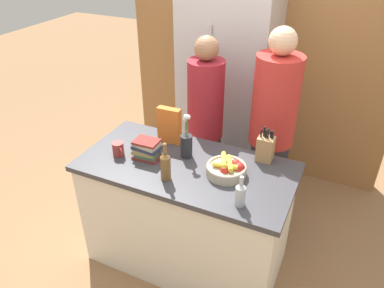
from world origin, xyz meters
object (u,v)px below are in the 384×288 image
Objects in this scene: fruit_bowl at (227,169)px; coffee_mug at (118,149)px; bottle_oil at (240,194)px; person_in_blue at (272,125)px; person_at_sink at (205,120)px; bottle_vinegar at (165,165)px; cereal_box at (169,125)px; refrigerator at (227,87)px; flower_vase at (186,143)px; book_stack at (147,149)px; knife_block at (265,148)px.

coffee_mug is at bearing -172.20° from fruit_bowl.
bottle_oil is (0.18, -0.26, 0.04)m from fruit_bowl.
person_in_blue is (-0.05, 0.94, -0.01)m from bottle_oil.
coffee_mug is 1.23m from person_in_blue.
person_at_sink is at bearing 64.04° from coffee_mug.
bottle_vinegar is (-0.36, -0.22, 0.06)m from fruit_bowl.
cereal_box is (-0.56, 0.22, 0.10)m from fruit_bowl.
refrigerator is 1.19m from flower_vase.
refrigerator reaches higher than flower_vase.
person_at_sink is (-0.62, 0.91, -0.07)m from bottle_oil.
fruit_bowl is 0.78m from person_at_sink.
book_stack is at bearing -98.95° from cereal_box.
person_at_sink is at bearing -86.96° from refrigerator.
bottle_oil is at bearing -15.15° from book_stack.
coffee_mug is at bearing -99.30° from person_at_sink.
bottle_oil is 0.54m from bottle_vinegar.
refrigerator is at bearing 123.48° from knife_block.
book_stack is at bearing -86.28° from person_at_sink.
person_at_sink is at bearing 160.99° from person_in_blue.
bottle_vinegar is at bearing -141.06° from person_in_blue.
book_stack is at bearing -175.19° from fruit_bowl.
flower_vase is at bearing 165.93° from fruit_bowl.
bottle_vinegar reaches higher than fruit_bowl.
refrigerator reaches higher than bottle_vinegar.
person_in_blue is (0.13, 0.68, 0.03)m from fruit_bowl.
coffee_mug is 0.54× the size of bottle_oil.
flower_vase is at bearing -64.08° from person_at_sink.
flower_vase is (-0.53, -0.19, 0.01)m from knife_block.
cereal_box is 0.16× the size of person_in_blue.
flower_vase is 0.21× the size of person_at_sink.
flower_vase is at bearing -159.90° from knife_block.
person_in_blue is at bearing -44.31° from refrigerator.
bottle_vinegar reaches higher than coffee_mug.
flower_vase is 1.68× the size of book_stack.
fruit_bowl is (0.47, -1.27, -0.03)m from refrigerator.
bottle_vinegar is at bearing -91.09° from flower_vase.
flower_vase is 0.63m from bottle_oil.
bottle_vinegar reaches higher than bottle_oil.
book_stack is 0.12× the size of person_at_sink.
bottle_vinegar is (0.20, -0.44, -0.04)m from cereal_box.
flower_vase reaches higher than knife_block.
person_at_sink reaches higher than bottle_vinegar.
fruit_bowl is 1.31× the size of bottle_oil.
cereal_box is (-0.08, -1.05, 0.07)m from refrigerator.
knife_block is 0.41m from person_in_blue.
coffee_mug is at bearing -103.62° from refrigerator.
flower_vase is at bearing 88.91° from bottle_vinegar.
bottle_vinegar is at bearing 175.34° from bottle_oil.
flower_vase is 1.20× the size of cereal_box.
bottle_vinegar is at bearing -65.16° from cereal_box.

